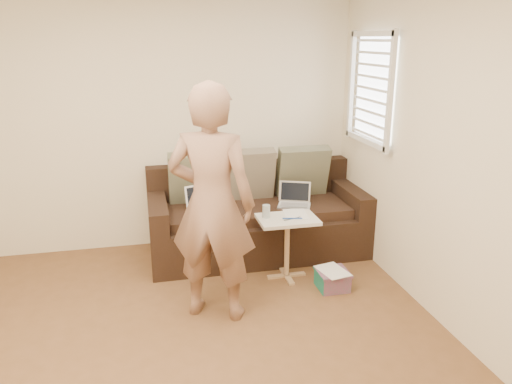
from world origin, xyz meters
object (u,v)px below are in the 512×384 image
laptop_white (207,211)px  striped_box (332,279)px  drinking_glass (266,211)px  side_table (287,248)px  laptop_silver (294,207)px  person (212,204)px  sofa (257,214)px

laptop_white → striped_box: bearing=-59.5°
laptop_white → drinking_glass: drinking_glass is taller
side_table → striped_box: (0.34, -0.32, -0.21)m
side_table → drinking_glass: drinking_glass is taller
laptop_silver → laptop_white: (-0.88, 0.05, 0.00)m
laptop_white → drinking_glass: bearing=-65.0°
laptop_white → drinking_glass: (0.48, -0.50, 0.13)m
person → striped_box: 1.40m
drinking_glass → sofa: bearing=85.0°
laptop_white → side_table: 0.89m
sofa → side_table: sofa is taller
sofa → striped_box: (0.47, -0.94, -0.34)m
laptop_silver → drinking_glass: (-0.41, -0.44, 0.13)m
person → drinking_glass: size_ratio=15.72×
drinking_glass → striped_box: (0.52, -0.36, -0.57)m
laptop_silver → laptop_white: laptop_white is taller
laptop_silver → striped_box: (0.12, -0.81, -0.43)m
side_table → person: bearing=-147.2°
laptop_white → striped_box: size_ratio=1.24×
sofa → striped_box: size_ratio=7.89×
laptop_silver → sofa: bearing=-178.0°
laptop_white → side_table: bearing=-58.2°
drinking_glass → laptop_silver: bearing=47.4°
laptop_silver → side_table: 0.58m
sofa → side_table: 0.65m
sofa → person: (-0.62, -1.11, 0.52)m
person → striped_box: person is taller
person → side_table: (0.76, 0.49, -0.65)m
laptop_silver → person: size_ratio=0.17×
laptop_white → person: bearing=-114.0°
laptop_silver → person: 1.44m
laptop_silver → side_table: laptop_silver is taller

